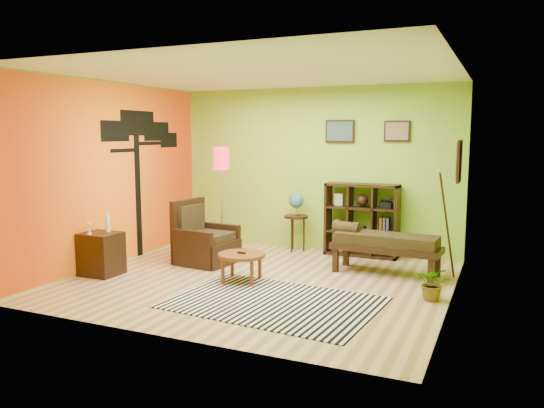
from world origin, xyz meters
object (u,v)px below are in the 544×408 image
at_px(coffee_table, 242,257).
at_px(floor_lamp, 221,168).
at_px(potted_plant, 433,287).
at_px(globe_table, 296,207).
at_px(bench, 383,243).
at_px(armchair, 204,244).
at_px(cube_shelf, 362,220).
at_px(side_cabinet, 101,253).

bearing_deg(coffee_table, floor_lamp, 128.95).
xyz_separation_m(floor_lamp, potted_plant, (3.48, -1.00, -1.29)).
xyz_separation_m(globe_table, bench, (1.70, -0.92, -0.30)).
bearing_deg(floor_lamp, bench, -0.34).
bearing_deg(bench, potted_plant, -50.05).
bearing_deg(potted_plant, floor_lamp, 163.93).
height_order(armchair, cube_shelf, cube_shelf).
bearing_deg(floor_lamp, side_cabinet, -121.05).
bearing_deg(armchair, potted_plant, -8.46).
xyz_separation_m(armchair, potted_plant, (3.54, -0.53, -0.13)).
relative_size(coffee_table, potted_plant, 1.49).
xyz_separation_m(coffee_table, armchair, (-1.05, 0.74, -0.04)).
height_order(side_cabinet, cube_shelf, cube_shelf).
bearing_deg(coffee_table, globe_table, 90.85).
distance_m(floor_lamp, potted_plant, 3.84).
distance_m(floor_lamp, cube_shelf, 2.46).
bearing_deg(cube_shelf, side_cabinet, -139.24).
relative_size(floor_lamp, globe_table, 1.79).
height_order(coffee_table, bench, bench).
bearing_deg(cube_shelf, coffee_table, -116.71).
bearing_deg(cube_shelf, globe_table, -175.78).
xyz_separation_m(coffee_table, floor_lamp, (-0.98, 1.22, 1.11)).
bearing_deg(cube_shelf, armchair, -145.89).
height_order(cube_shelf, potted_plant, cube_shelf).
xyz_separation_m(floor_lamp, bench, (2.65, -0.02, -1.00)).
height_order(coffee_table, potted_plant, coffee_table).
relative_size(armchair, potted_plant, 2.28).
distance_m(coffee_table, bench, 2.06).
xyz_separation_m(bench, potted_plant, (0.83, -0.99, -0.29)).
bearing_deg(armchair, cube_shelf, 34.11).
distance_m(cube_shelf, bench, 1.16).
height_order(coffee_table, armchair, armchair).
bearing_deg(potted_plant, globe_table, 143.00).
bearing_deg(armchair, bench, 9.60).
bearing_deg(side_cabinet, bench, 24.61).
xyz_separation_m(armchair, cube_shelf, (2.16, 1.46, 0.30)).
height_order(floor_lamp, globe_table, floor_lamp).
height_order(globe_table, bench, globe_table).
bearing_deg(side_cabinet, coffee_table, 13.53).
relative_size(floor_lamp, cube_shelf, 1.50).
xyz_separation_m(globe_table, cube_shelf, (1.14, 0.08, -0.16)).
bearing_deg(potted_plant, coffee_table, -175.08).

